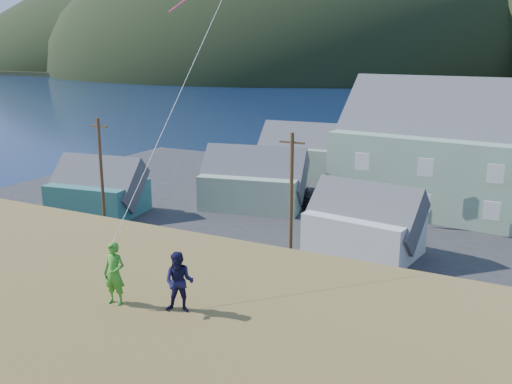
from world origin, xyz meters
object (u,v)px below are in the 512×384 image
(wharf, at_px, (379,157))
(shed_teal, at_px, (98,188))
(shed_white, at_px, (364,222))
(shed_palegreen_near, at_px, (254,181))
(kite_flyer_green, at_px, (114,274))
(kite_flyer_navy, at_px, (179,282))
(shed_palegreen_far, at_px, (306,151))

(wharf, height_order, shed_teal, shed_teal)
(shed_white, bearing_deg, wharf, 111.34)
(shed_palegreen_near, distance_m, kite_flyer_green, 35.25)
(shed_palegreen_near, relative_size, shed_white, 1.23)
(shed_white, height_order, kite_flyer_green, kite_flyer_green)
(kite_flyer_green, relative_size, kite_flyer_navy, 1.05)
(shed_palegreen_far, distance_m, kite_flyer_navy, 49.57)
(shed_palegreen_near, distance_m, shed_palegreen_far, 14.78)
(shed_teal, relative_size, shed_white, 1.02)
(kite_flyer_navy, bearing_deg, shed_palegreen_far, 89.14)
(shed_teal, xyz_separation_m, shed_palegreen_far, (9.69, 22.56, 0.41))
(wharf, xyz_separation_m, kite_flyer_navy, (10.53, -58.17, 7.56))
(wharf, xyz_separation_m, shed_white, (8.07, -33.09, 1.87))
(wharf, relative_size, shed_palegreen_far, 2.41)
(shed_white, bearing_deg, shed_palegreen_near, 157.93)
(shed_palegreen_near, relative_size, kite_flyer_navy, 6.16)
(shed_teal, distance_m, kite_flyer_green, 34.52)
(kite_flyer_navy, bearing_deg, shed_teal, 116.99)
(shed_palegreen_near, height_order, shed_white, shed_palegreen_near)
(shed_palegreen_near, distance_m, kite_flyer_navy, 35.57)
(wharf, bearing_deg, shed_teal, -113.56)
(wharf, relative_size, kite_flyer_navy, 16.02)
(wharf, height_order, shed_palegreen_near, shed_palegreen_near)
(kite_flyer_green, bearing_deg, shed_white, 84.27)
(shed_white, distance_m, kite_flyer_navy, 25.84)
(shed_white, xyz_separation_m, kite_flyer_navy, (2.46, -25.08, 5.69))
(shed_palegreen_far, bearing_deg, shed_teal, -117.30)
(shed_teal, bearing_deg, shed_palegreen_far, 58.55)
(shed_teal, bearing_deg, wharf, 58.23)
(shed_white, xyz_separation_m, kite_flyer_green, (0.66, -25.48, 5.73))
(shed_teal, xyz_separation_m, kite_flyer_green, (23.57, -24.55, 5.79))
(shed_white, relative_size, shed_palegreen_far, 0.76)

